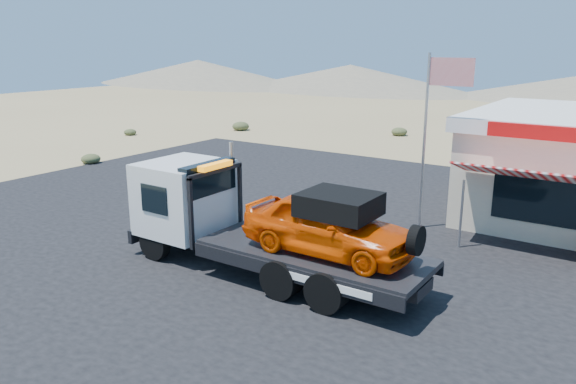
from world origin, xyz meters
name	(u,v)px	position (x,y,z in m)	size (l,w,h in m)	color
ground	(235,238)	(0.00, 0.00, 0.00)	(120.00, 120.00, 0.00)	#8D7A50
asphalt_lot	(331,225)	(2.00, 3.00, 0.01)	(32.00, 24.00, 0.02)	black
tow_truck	(264,219)	(2.57, -1.81, 1.60)	(8.87, 2.63, 2.96)	black
flagpole	(432,122)	(4.93, 4.50, 3.76)	(1.55, 0.10, 6.00)	#99999E
desert_scrub	(166,147)	(-13.21, 9.59, 0.29)	(24.63, 35.95, 0.67)	#3A4022
distant_hills	(463,81)	(-9.77, 55.14, 1.89)	(126.00, 48.00, 4.20)	#726B59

